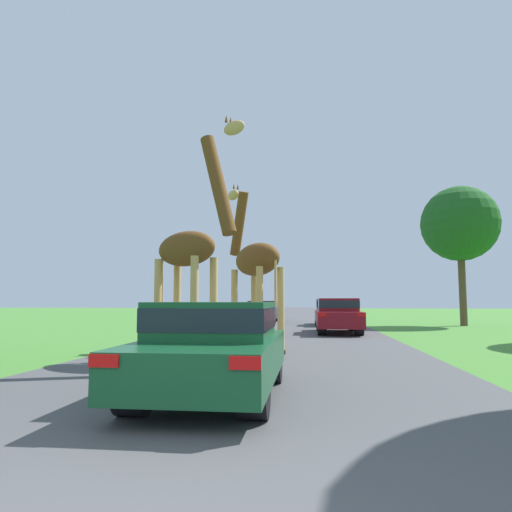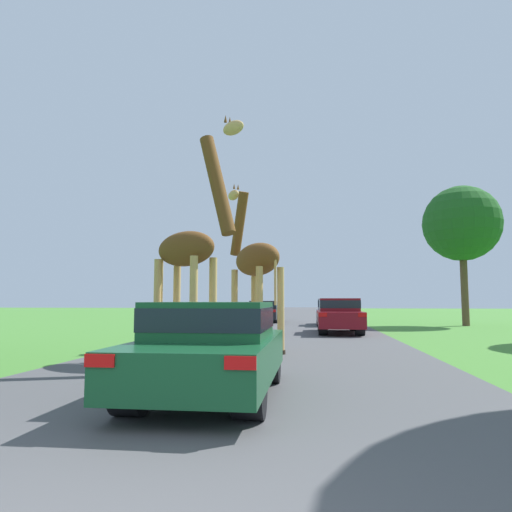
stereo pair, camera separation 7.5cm
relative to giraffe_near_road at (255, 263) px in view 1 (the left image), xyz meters
name	(u,v)px [view 1 (the left image)]	position (x,y,z in m)	size (l,w,h in m)	color
road	(292,320)	(0.26, 19.70, -2.35)	(8.30, 120.00, 0.00)	#4C4C4F
giraffe_near_road	(255,263)	(0.00, 0.00, 0.00)	(1.99, 2.53, 4.81)	tan
giraffe_companion	(191,249)	(-1.17, -2.22, 0.15)	(2.47, 1.87, 5.30)	tan
car_lead_maroon	(214,346)	(0.11, -5.71, -1.65)	(1.77, 3.93, 1.33)	#144C28
car_queue_right	(338,314)	(2.64, 7.31, -1.59)	(1.77, 4.39, 1.44)	maroon
car_queue_left	(331,311)	(2.63, 13.44, -1.59)	(1.76, 4.09, 1.45)	gray
car_far_ahead	(263,311)	(-1.49, 16.75, -1.65)	(1.85, 4.82, 1.33)	black
tree_left_edge	(460,224)	(9.70, 13.68, 3.17)	(4.12, 4.12, 7.62)	brown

